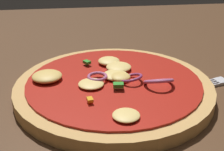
# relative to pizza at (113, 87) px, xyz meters

# --- Properties ---
(dining_table) EXTENTS (1.28, 1.08, 0.03)m
(dining_table) POSITION_rel_pizza_xyz_m (0.03, 0.04, -0.02)
(dining_table) COLOR #4C301C
(dining_table) RESTS_ON ground
(pizza) EXTENTS (0.29, 0.29, 0.04)m
(pizza) POSITION_rel_pizza_xyz_m (0.00, 0.00, 0.00)
(pizza) COLOR tan
(pizza) RESTS_ON dining_table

